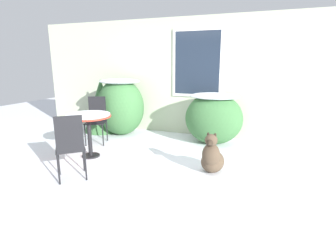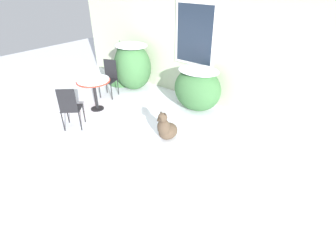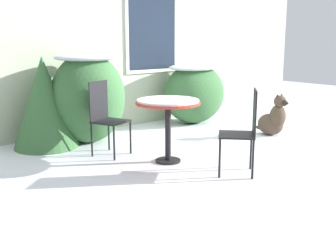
{
  "view_description": "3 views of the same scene",
  "coord_description": "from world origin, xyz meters",
  "px_view_note": "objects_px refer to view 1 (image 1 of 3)",
  "views": [
    {
      "loc": [
        1.58,
        -3.58,
        1.63
      ],
      "look_at": [
        0.0,
        0.6,
        0.55
      ],
      "focal_mm": 28.0,
      "sensor_mm": 36.0,
      "label": 1
    },
    {
      "loc": [
        3.72,
        -3.29,
        2.95
      ],
      "look_at": [
        0.89,
        0.17,
        0.29
      ],
      "focal_mm": 28.0,
      "sensor_mm": 36.0,
      "label": 2
    },
    {
      "loc": [
        -4.47,
        -3.76,
        1.51
      ],
      "look_at": [
        -1.28,
        0.07,
        0.45
      ],
      "focal_mm": 45.0,
      "sensor_mm": 36.0,
      "label": 3
    }
  ],
  "objects_px": {
    "patio_table": "(88,120)",
    "dog": "(212,158)",
    "patio_chair_far_side": "(70,145)",
    "patio_chair_near_table": "(97,118)"
  },
  "relations": [
    {
      "from": "patio_table",
      "to": "dog",
      "type": "distance_m",
      "value": 2.21
    },
    {
      "from": "patio_table",
      "to": "dog",
      "type": "height_order",
      "value": "patio_table"
    },
    {
      "from": "patio_chair_near_table",
      "to": "patio_table",
      "type": "bearing_deg",
      "value": -83.28
    },
    {
      "from": "patio_table",
      "to": "patio_chair_near_table",
      "type": "height_order",
      "value": "patio_chair_near_table"
    },
    {
      "from": "patio_table",
      "to": "patio_chair_far_side",
      "type": "height_order",
      "value": "patio_chair_far_side"
    },
    {
      "from": "patio_chair_far_side",
      "to": "dog",
      "type": "distance_m",
      "value": 2.06
    },
    {
      "from": "patio_chair_far_side",
      "to": "patio_chair_near_table",
      "type": "bearing_deg",
      "value": -108.38
    },
    {
      "from": "patio_chair_far_side",
      "to": "dog",
      "type": "relative_size",
      "value": 1.45
    },
    {
      "from": "dog",
      "to": "patio_chair_far_side",
      "type": "bearing_deg",
      "value": -151.03
    },
    {
      "from": "patio_table",
      "to": "patio_chair_far_side",
      "type": "bearing_deg",
      "value": -68.25
    }
  ]
}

